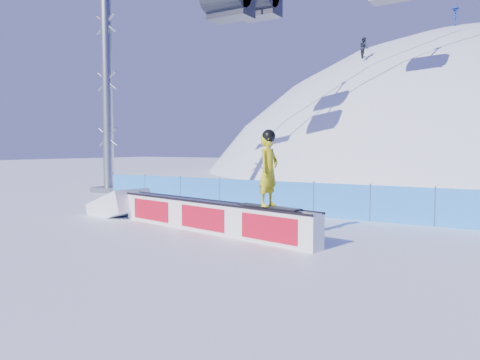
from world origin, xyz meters
The scene contains 7 objects.
ground centered at (0.00, 0.00, 0.00)m, with size 160.00×160.00×0.00m, color white.
snow_hill centered at (0.00, 42.00, -18.00)m, with size 64.00×64.00×64.00m.
safety_fence centered at (0.00, 4.50, 0.60)m, with size 22.05×0.05×1.30m.
rail_box centered at (-2.41, 0.10, 0.45)m, with size 7.54×2.07×0.91m.
snow_ramp centered at (-7.05, 1.07, 0.00)m, with size 2.10×1.40×0.79m, color white, non-canonical shape.
snowboarder centered at (-0.20, -0.36, 1.89)m, with size 1.93×0.72×1.99m.
distant_skiers centered at (1.68, 31.24, 12.02)m, with size 17.90×9.34×5.66m.
Camera 1 is at (5.41, -10.80, 2.44)m, focal length 35.00 mm.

